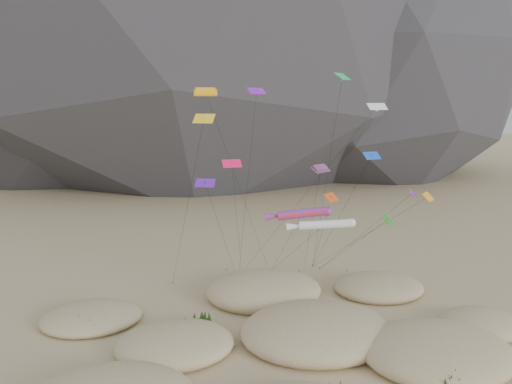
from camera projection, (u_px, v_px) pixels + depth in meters
ground at (311, 359)px, 45.83m from camera, size 500.00×500.00×0.00m
dunes at (286, 335)px, 48.96m from camera, size 49.49×34.24×3.78m
dune_grass at (294, 334)px, 48.83m from camera, size 41.23×27.66×1.48m
kite_stakes at (271, 272)px, 68.23m from camera, size 23.88×4.30×0.30m
rainbow_tube_kite at (300, 214)px, 52.95m from camera, size 7.19×17.07×12.31m
white_tube_kite at (322, 225)px, 50.27m from camera, size 6.80×15.41×11.73m
orange_parafoil at (207, 95)px, 53.70m from camera, size 11.09×12.27×24.73m
multi_parafoil at (321, 170)px, 56.38m from camera, size 3.42×12.85×16.23m
delta_kites at (319, 158)px, 54.32m from camera, size 28.88×18.59×26.38m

